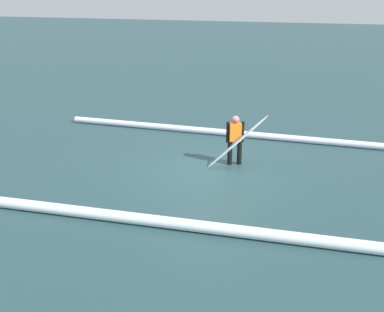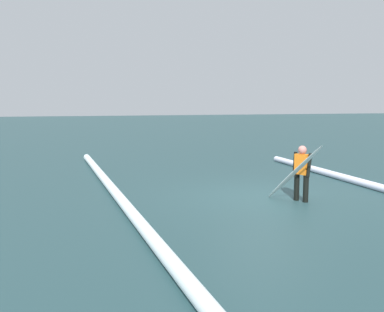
{
  "view_description": "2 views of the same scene",
  "coord_description": "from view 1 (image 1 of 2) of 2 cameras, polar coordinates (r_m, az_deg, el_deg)",
  "views": [
    {
      "loc": [
        -4.09,
        12.86,
        4.86
      ],
      "look_at": [
        -0.38,
        2.13,
        1.09
      ],
      "focal_mm": 47.58,
      "sensor_mm": 36.0,
      "label": 1
    },
    {
      "loc": [
        -10.54,
        4.92,
        2.58
      ],
      "look_at": [
        -0.3,
        2.11,
        1.22
      ],
      "focal_mm": 40.76,
      "sensor_mm": 36.0,
      "label": 2
    }
  ],
  "objects": [
    {
      "name": "ground_plane",
      "position": [
        14.34,
        1.37,
        -1.46
      ],
      "size": [
        128.25,
        128.25,
        0.0
      ],
      "primitive_type": "plane",
      "color": "#254347"
    },
    {
      "name": "surfer",
      "position": [
        14.54,
        4.85,
        2.1
      ],
      "size": [
        0.48,
        0.33,
        1.44
      ],
      "rotation": [
        0.0,
        0.0,
        0.44
      ],
      "color": "black",
      "rests_on": "ground_plane"
    },
    {
      "name": "surfboard",
      "position": [
        14.24,
        5.1,
        1.58
      ],
      "size": [
        1.68,
        0.81,
        1.57
      ],
      "color": "white",
      "rests_on": "ground_plane"
    },
    {
      "name": "wave_crest_foreground",
      "position": [
        17.22,
        9.59,
        2.09
      ],
      "size": [
        15.34,
        0.39,
        0.22
      ],
      "primitive_type": "cylinder",
      "rotation": [
        0.0,
        1.57,
        0.01
      ],
      "color": "white",
      "rests_on": "ground_plane"
    },
    {
      "name": "wave_crest_midground",
      "position": [
        11.21,
        -7.75,
        -6.79
      ],
      "size": [
        16.36,
        1.3,
        0.25
      ],
      "primitive_type": "cylinder",
      "rotation": [
        0.0,
        1.57,
        0.06
      ],
      "color": "white",
      "rests_on": "ground_plane"
    }
  ]
}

